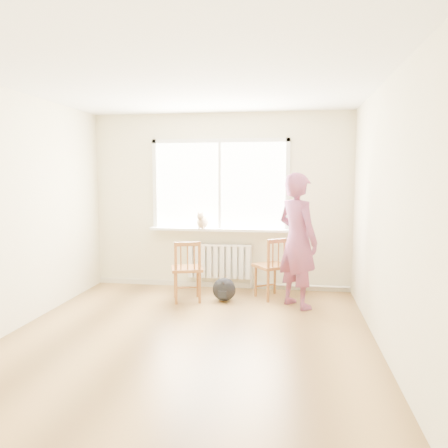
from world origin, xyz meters
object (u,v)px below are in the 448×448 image
at_px(chair_left, 187,271).
at_px(chair_right, 274,268).
at_px(backpack, 224,289).
at_px(cat, 202,221).
at_px(person, 297,241).

height_order(chair_left, chair_right, chair_right).
bearing_deg(backpack, chair_left, -168.35).
height_order(chair_right, backpack, chair_right).
distance_m(chair_right, cat, 1.31).
relative_size(chair_right, person, 0.49).
xyz_separation_m(chair_left, backpack, (0.50, 0.10, -0.27)).
distance_m(chair_left, person, 1.57).
bearing_deg(cat, chair_left, -93.78).
bearing_deg(chair_left, person, 162.52).
height_order(chair_left, backpack, chair_left).
xyz_separation_m(chair_left, cat, (0.08, 0.66, 0.63)).
distance_m(chair_right, person, 0.64).
relative_size(person, backpack, 5.48).
bearing_deg(backpack, cat, 126.93).
bearing_deg(chair_left, chair_right, 177.96).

